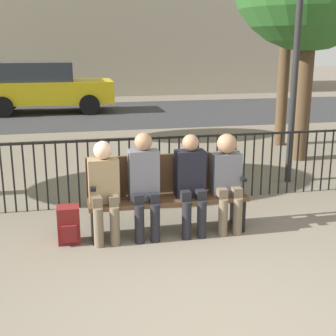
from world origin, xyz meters
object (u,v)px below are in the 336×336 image
seated_person_1 (144,180)px  lamp_post (298,33)px  park_bench (167,191)px  parked_car_0 (44,86)px  seated_person_0 (104,186)px  seated_person_3 (227,176)px  backpack (69,225)px  seated_person_2 (191,179)px

seated_person_1 → lamp_post: 3.58m
park_bench → parked_car_0: bearing=99.6°
seated_person_0 → seated_person_3: seated_person_3 is taller
park_bench → lamp_post: size_ratio=0.53×
seated_person_0 → seated_person_3: bearing=0.1°
seated_person_0 → seated_person_1: seated_person_1 is taller
backpack → parked_car_0: (-0.64, 10.71, 0.63)m
seated_person_0 → backpack: bearing=178.4°
seated_person_1 → backpack: size_ratio=2.87×
seated_person_2 → backpack: bearing=179.6°
park_bench → seated_person_1: 0.37m
seated_person_3 → parked_car_0: bearing=103.1°
park_bench → seated_person_0: 0.77m
seated_person_1 → parked_car_0: 10.83m
park_bench → lamp_post: lamp_post is taller
seated_person_0 → parked_car_0: size_ratio=0.27×
seated_person_1 → parked_car_0: size_ratio=0.29×
backpack → lamp_post: bearing=26.0°
park_bench → seated_person_1: seated_person_1 is taller
seated_person_1 → backpack: bearing=179.5°
seated_person_3 → lamp_post: bearing=46.0°
seated_person_0 → parked_car_0: (-1.05, 10.73, 0.19)m
backpack → parked_car_0: parked_car_0 is taller
park_bench → seated_person_0: size_ratio=1.61×
seated_person_0 → seated_person_3: (1.44, 0.00, 0.03)m
seated_person_0 → backpack: seated_person_0 is taller
parked_car_0 → backpack: bearing=-86.6°
parked_car_0 → seated_person_3: bearing=-76.9°
seated_person_2 → parked_car_0: size_ratio=0.28×
lamp_post → parked_car_0: bearing=114.9°
park_bench → seated_person_2: bearing=-26.7°
seated_person_0 → backpack: size_ratio=2.70×
park_bench → parked_car_0: size_ratio=0.44×
lamp_post → seated_person_3: bearing=-134.0°
backpack → parked_car_0: size_ratio=0.10×
park_bench → seated_person_3: 0.73m
backpack → seated_person_2: bearing=-0.4°
seated_person_1 → seated_person_0: bearing=-179.5°
park_bench → seated_person_2: 0.33m
seated_person_3 → parked_car_0: (-2.49, 10.72, 0.17)m
park_bench → backpack: size_ratio=4.35×
seated_person_0 → seated_person_1: size_ratio=0.94×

